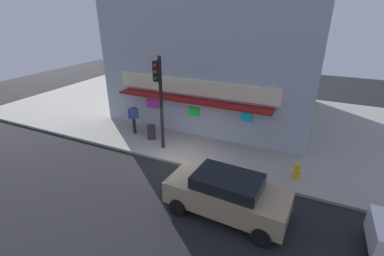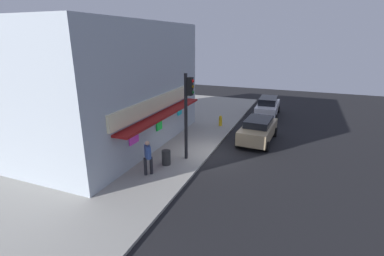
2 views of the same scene
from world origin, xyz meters
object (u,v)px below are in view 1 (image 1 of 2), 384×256
(fire_hydrant, at_px, (297,171))
(pedestrian, at_px, (134,117))
(traffic_light, at_px, (160,92))
(trash_can, at_px, (151,132))
(parked_car_tan, at_px, (227,194))

(fire_hydrant, relative_size, pedestrian, 0.46)
(traffic_light, height_order, fire_hydrant, traffic_light)
(traffic_light, relative_size, fire_hydrant, 5.89)
(traffic_light, relative_size, pedestrian, 2.68)
(fire_hydrant, relative_size, trash_can, 1.02)
(trash_can, distance_m, parked_car_tan, 7.04)
(trash_can, bearing_deg, traffic_light, -34.03)
(fire_hydrant, height_order, pedestrian, pedestrian)
(fire_hydrant, xyz_separation_m, parked_car_tan, (-2.11, -3.23, 0.32))
(pedestrian, bearing_deg, parked_car_tan, -30.57)
(trash_can, distance_m, pedestrian, 1.54)
(traffic_light, height_order, pedestrian, traffic_light)
(fire_hydrant, relative_size, parked_car_tan, 0.18)
(fire_hydrant, bearing_deg, pedestrian, 173.72)
(traffic_light, bearing_deg, parked_car_tan, -34.34)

